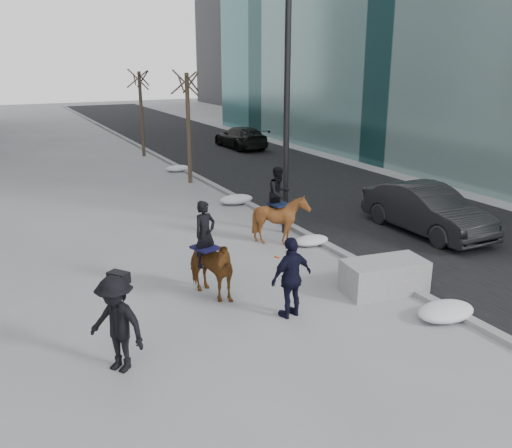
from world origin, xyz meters
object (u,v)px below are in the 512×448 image
planter (384,276)px  mounted_left (208,263)px  car_near (427,210)px  mounted_right (281,214)px

planter → mounted_left: (-3.76, 1.58, 0.45)m
planter → car_near: car_near is taller
mounted_left → car_near: bearing=9.9°
planter → mounted_left: mounted_left is taller
planter → mounted_right: mounted_right is taller
planter → mounted_right: 4.16m
car_near → mounted_right: mounted_right is taller
mounted_left → mounted_right: mounted_right is taller
planter → mounted_right: size_ratio=0.84×
planter → mounted_left: bearing=157.2°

